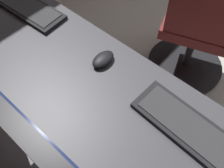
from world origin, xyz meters
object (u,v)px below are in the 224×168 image
drawer_pedestal (76,144)px  mouse_main (103,59)px  keyboard_spare (192,130)px  office_chair (199,30)px  keyboard_main (26,6)px

drawer_pedestal → mouse_main: bearing=-83.5°
keyboard_spare → office_chair: office_chair is taller
mouse_main → office_chair: (-0.11, -0.73, -0.29)m
keyboard_spare → mouse_main: bearing=-3.5°
keyboard_main → office_chair: bearing=-129.9°
drawer_pedestal → keyboard_main: (0.53, -0.25, 0.39)m
mouse_main → office_chair: office_chair is taller
office_chair → mouse_main: bearing=81.6°
drawer_pedestal → mouse_main: 0.47m
keyboard_main → mouse_main: mouse_main is taller
office_chair → keyboard_main: bearing=50.1°
drawer_pedestal → keyboard_spare: size_ratio=1.63×
keyboard_spare → office_chair: bearing=-67.4°
keyboard_main → mouse_main: size_ratio=4.11×
drawer_pedestal → mouse_main: (0.03, -0.25, 0.40)m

